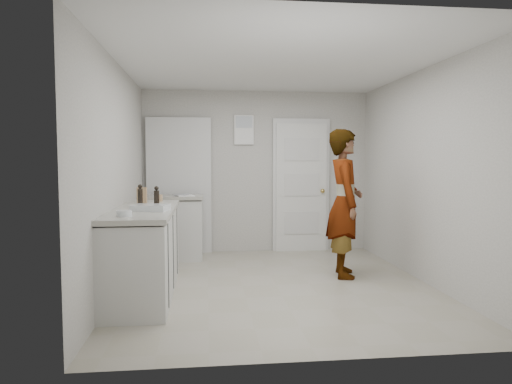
{
  "coord_description": "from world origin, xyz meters",
  "views": [
    {
      "loc": [
        -0.79,
        -5.09,
        1.43
      ],
      "look_at": [
        -0.19,
        0.4,
        1.05
      ],
      "focal_mm": 32.0,
      "sensor_mm": 36.0,
      "label": 1
    }
  ],
  "objects": [
    {
      "name": "side_counter",
      "position": [
        -1.25,
        1.55,
        0.43
      ],
      "size": [
        0.84,
        0.61,
        0.93
      ],
      "color": "silver",
      "rests_on": "ground"
    },
    {
      "name": "main_counter",
      "position": [
        -1.45,
        -0.2,
        0.43
      ],
      "size": [
        0.64,
        1.96,
        0.93
      ],
      "color": "silver",
      "rests_on": "ground"
    },
    {
      "name": "ground",
      "position": [
        0.0,
        0.0,
        0.0
      ],
      "size": [
        4.0,
        4.0,
        0.0
      ],
      "primitive_type": "plane",
      "color": "#9D9784",
      "rests_on": "ground"
    },
    {
      "name": "oil_cruet_b",
      "position": [
        -1.5,
        -0.09,
        1.04
      ],
      "size": [
        0.05,
        0.05,
        0.25
      ],
      "color": "black",
      "rests_on": "main_counter"
    },
    {
      "name": "papers",
      "position": [
        -1.08,
        1.46,
        0.93
      ],
      "size": [
        0.28,
        0.33,
        0.01
      ],
      "primitive_type": "cube",
      "rotation": [
        0.0,
        0.0,
        0.22
      ],
      "color": "white",
      "rests_on": "side_counter"
    },
    {
      "name": "egg_bowl",
      "position": [
        -1.53,
        -0.88,
        0.95
      ],
      "size": [
        0.14,
        0.14,
        0.05
      ],
      "color": "silver",
      "rests_on": "main_counter"
    },
    {
      "name": "person",
      "position": [
        0.9,
        0.33,
        0.9
      ],
      "size": [
        0.52,
        0.72,
        1.81
      ],
      "primitive_type": "imported",
      "rotation": [
        0.0,
        0.0,
        1.43
      ],
      "color": "silver",
      "rests_on": "ground"
    },
    {
      "name": "room_shell",
      "position": [
        -0.17,
        1.95,
        1.02
      ],
      "size": [
        4.0,
        4.0,
        4.0
      ],
      "color": "#A2A099",
      "rests_on": "ground"
    },
    {
      "name": "baking_dish",
      "position": [
        -1.35,
        -0.44,
        0.95
      ],
      "size": [
        0.39,
        0.32,
        0.06
      ],
      "rotation": [
        0.0,
        0.0,
        -0.24
      ],
      "color": "silver",
      "rests_on": "main_counter"
    },
    {
      "name": "cake_mix_box",
      "position": [
        -1.55,
        0.4,
        1.02
      ],
      "size": [
        0.12,
        0.06,
        0.19
      ],
      "primitive_type": "cube",
      "rotation": [
        0.0,
        0.0,
        -0.11
      ],
      "color": "olive",
      "rests_on": "main_counter"
    },
    {
      "name": "oil_cruet_a",
      "position": [
        -1.33,
        -0.06,
        1.03
      ],
      "size": [
        0.06,
        0.06,
        0.23
      ],
      "color": "black",
      "rests_on": "main_counter"
    },
    {
      "name": "spice_jar",
      "position": [
        -1.35,
        0.59,
        0.97
      ],
      "size": [
        0.05,
        0.05,
        0.08
      ],
      "primitive_type": "cylinder",
      "color": "tan",
      "rests_on": "main_counter"
    }
  ]
}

